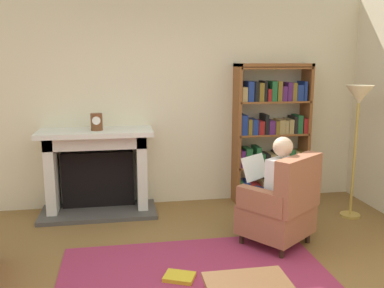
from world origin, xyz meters
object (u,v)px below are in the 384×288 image
(fireplace, at_px, (97,168))
(mantel_clock, at_px, (97,122))
(bookshelf, at_px, (271,135))
(floor_lamp, at_px, (358,106))
(armchair_reading, at_px, (282,206))
(seated_reader, at_px, (273,185))

(fireplace, distance_m, mantel_clock, 0.60)
(bookshelf, bearing_deg, floor_lamp, -44.28)
(armchair_reading, bearing_deg, fireplace, -72.33)
(armchair_reading, height_order, seated_reader, seated_reader)
(fireplace, distance_m, bookshelf, 2.30)
(seated_reader, bearing_deg, armchair_reading, 90.00)
(mantel_clock, bearing_deg, fireplace, 101.36)
(mantel_clock, relative_size, armchair_reading, 0.21)
(mantel_clock, relative_size, floor_lamp, 0.13)
(seated_reader, height_order, floor_lamp, floor_lamp)
(bookshelf, distance_m, floor_lamp, 1.17)
(fireplace, distance_m, floor_lamp, 3.23)
(fireplace, bearing_deg, mantel_clock, -78.64)
(mantel_clock, height_order, armchair_reading, mantel_clock)
(fireplace, height_order, armchair_reading, fireplace)
(floor_lamp, bearing_deg, bookshelf, 135.72)
(armchair_reading, relative_size, seated_reader, 0.85)
(bookshelf, bearing_deg, armchair_reading, -105.27)
(mantel_clock, distance_m, bookshelf, 2.27)
(mantel_clock, relative_size, seated_reader, 0.18)
(fireplace, relative_size, bookshelf, 0.77)
(fireplace, xyz_separation_m, mantel_clock, (0.02, -0.10, 0.60))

